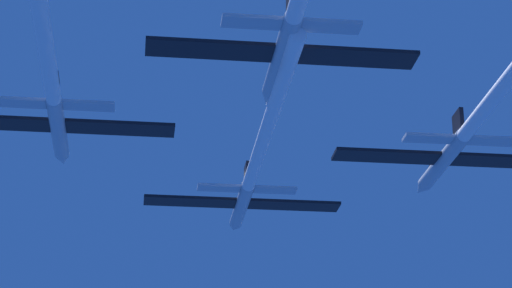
# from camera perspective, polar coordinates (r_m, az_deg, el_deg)

# --- Properties ---
(jet_lead) EXTENTS (18.53, 43.24, 3.07)m
(jet_lead) POSITION_cam_1_polar(r_m,az_deg,el_deg) (90.55, -0.13, -1.36)
(jet_lead) COLOR #B2BAC6
(jet_left_wing) EXTENTS (18.53, 45.47, 3.07)m
(jet_left_wing) POSITION_cam_1_polar(r_m,az_deg,el_deg) (75.36, -11.15, 4.02)
(jet_left_wing) COLOR #B2BAC6
(jet_right_wing) EXTENTS (18.53, 49.03, 3.07)m
(jet_right_wing) POSITION_cam_1_polar(r_m,az_deg,el_deg) (77.08, 12.68, 2.35)
(jet_right_wing) COLOR #B2BAC6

